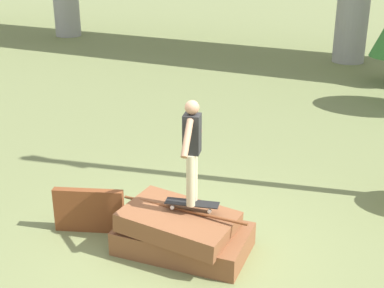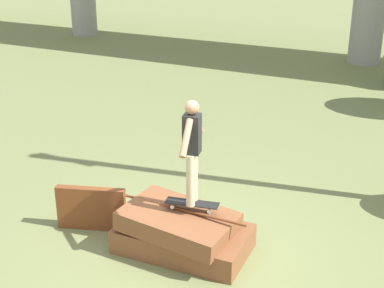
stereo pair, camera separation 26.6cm
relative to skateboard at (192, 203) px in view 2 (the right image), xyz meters
name	(u,v)px [view 2 (the right image)]	position (x,y,z in m)	size (l,w,h in m)	color
ground_plane	(184,249)	(-0.11, -0.06, -0.74)	(80.00, 80.00, 0.00)	olive
scrap_pile	(182,232)	(-0.12, -0.09, -0.44)	(1.90, 1.18, 0.66)	brown
scrap_plank_loose	(91,208)	(-1.63, -0.19, -0.39)	(1.04, 0.47, 0.69)	brown
skateboard	(192,203)	(0.00, 0.00, 0.00)	(0.78, 0.36, 0.09)	black
skater	(192,146)	(0.00, 0.00, 0.86)	(0.32, 1.02, 1.48)	#C6B78E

